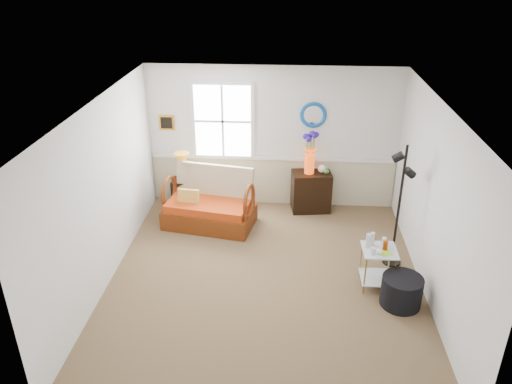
# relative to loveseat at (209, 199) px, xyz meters

# --- Properties ---
(floor) EXTENTS (4.50, 5.00, 0.01)m
(floor) POSITION_rel_loveseat_xyz_m (1.05, -1.57, -0.49)
(floor) COLOR brown
(floor) RESTS_ON ground
(ceiling) EXTENTS (4.50, 5.00, 0.01)m
(ceiling) POSITION_rel_loveseat_xyz_m (1.05, -1.57, 2.11)
(ceiling) COLOR white
(ceiling) RESTS_ON walls
(walls) EXTENTS (4.51, 5.01, 2.60)m
(walls) POSITION_rel_loveseat_xyz_m (1.05, -1.57, 0.81)
(walls) COLOR silver
(walls) RESTS_ON floor
(wainscot) EXTENTS (4.46, 0.02, 0.90)m
(wainscot) POSITION_rel_loveseat_xyz_m (1.05, 0.91, -0.04)
(wainscot) COLOR #B1A98C
(wainscot) RESTS_ON walls
(chair_rail) EXTENTS (4.46, 0.04, 0.06)m
(chair_rail) POSITION_rel_loveseat_xyz_m (1.05, 0.90, 0.43)
(chair_rail) COLOR silver
(chair_rail) RESTS_ON walls
(window) EXTENTS (1.14, 0.06, 1.44)m
(window) POSITION_rel_loveseat_xyz_m (0.15, 0.90, 1.11)
(window) COLOR white
(window) RESTS_ON walls
(picture) EXTENTS (0.28, 0.03, 0.28)m
(picture) POSITION_rel_loveseat_xyz_m (-0.87, 0.91, 1.06)
(picture) COLOR #B5811A
(picture) RESTS_ON walls
(mirror) EXTENTS (0.47, 0.07, 0.47)m
(mirror) POSITION_rel_loveseat_xyz_m (1.75, 0.91, 1.26)
(mirror) COLOR #1160A9
(mirror) RESTS_ON walls
(loveseat) EXTENTS (1.64, 1.11, 0.98)m
(loveseat) POSITION_rel_loveseat_xyz_m (0.00, 0.00, 0.00)
(loveseat) COLOR #6E330C
(loveseat) RESTS_ON floor
(throw_pillow) EXTENTS (0.37, 0.13, 0.36)m
(throw_pillow) POSITION_rel_loveseat_xyz_m (-0.34, -0.05, 0.01)
(throw_pillow) COLOR orange
(throw_pillow) RESTS_ON loveseat
(lamp_stand) EXTENTS (0.36, 0.36, 0.60)m
(lamp_stand) POSITION_rel_loveseat_xyz_m (-0.58, 0.53, -0.19)
(lamp_stand) COLOR black
(lamp_stand) RESTS_ON floor
(table_lamp) EXTENTS (0.29, 0.29, 0.51)m
(table_lamp) POSITION_rel_loveseat_xyz_m (-0.55, 0.54, 0.36)
(table_lamp) COLOR #AF721B
(table_lamp) RESTS_ON lamp_stand
(potted_plant) EXTENTS (0.44, 0.46, 0.29)m
(potted_plant) POSITION_rel_loveseat_xyz_m (-0.44, 0.50, 0.25)
(potted_plant) COLOR #41772C
(potted_plant) RESTS_ON lamp_stand
(cabinet) EXTENTS (0.75, 0.53, 0.74)m
(cabinet) POSITION_rel_loveseat_xyz_m (1.77, 0.69, -0.12)
(cabinet) COLOR black
(cabinet) RESTS_ON floor
(flower_vase) EXTENTS (0.28, 0.28, 0.77)m
(flower_vase) POSITION_rel_loveseat_xyz_m (1.72, 0.68, 0.63)
(flower_vase) COLOR #D9450F
(flower_vase) RESTS_ON cabinet
(side_table) EXTENTS (0.48, 0.48, 0.60)m
(side_table) POSITION_rel_loveseat_xyz_m (2.64, -1.60, -0.19)
(side_table) COLOR gold
(side_table) RESTS_ON floor
(tabletop_items) EXTENTS (0.47, 0.47, 0.21)m
(tabletop_items) POSITION_rel_loveseat_xyz_m (2.62, -1.59, 0.22)
(tabletop_items) COLOR silver
(tabletop_items) RESTS_ON side_table
(floor_lamp) EXTENTS (0.31, 0.31, 1.92)m
(floor_lamp) POSITION_rel_loveseat_xyz_m (2.98, -0.98, 0.47)
(floor_lamp) COLOR black
(floor_lamp) RESTS_ON floor
(ottoman) EXTENTS (0.72, 0.72, 0.42)m
(ottoman) POSITION_rel_loveseat_xyz_m (2.92, -2.00, -0.28)
(ottoman) COLOR black
(ottoman) RESTS_ON floor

